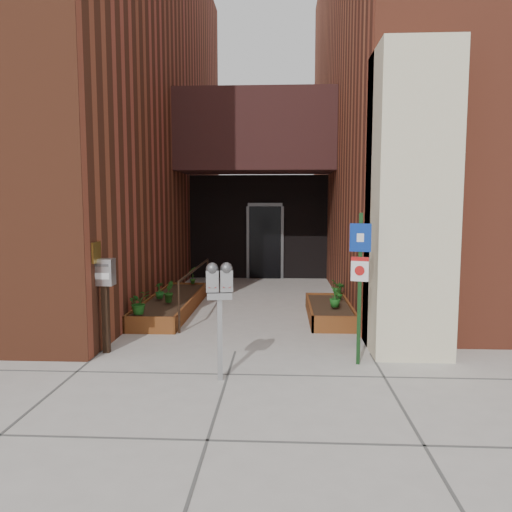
# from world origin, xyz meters

# --- Properties ---
(ground) EXTENTS (80.00, 80.00, 0.00)m
(ground) POSITION_xyz_m (0.00, 0.00, 0.00)
(ground) COLOR #9E9991
(ground) RESTS_ON ground
(architecture) EXTENTS (20.00, 14.60, 10.00)m
(architecture) POSITION_xyz_m (-0.18, 6.89, 4.98)
(architecture) COLOR brown
(architecture) RESTS_ON ground
(planter_left) EXTENTS (0.90, 3.60, 0.30)m
(planter_left) POSITION_xyz_m (-1.55, 2.70, 0.13)
(planter_left) COLOR brown
(planter_left) RESTS_ON ground
(planter_right) EXTENTS (0.80, 2.20, 0.30)m
(planter_right) POSITION_xyz_m (1.60, 2.20, 0.13)
(planter_right) COLOR brown
(planter_right) RESTS_ON ground
(handrail) EXTENTS (0.04, 3.34, 0.90)m
(handrail) POSITION_xyz_m (-1.05, 2.65, 0.75)
(handrail) COLOR black
(handrail) RESTS_ON ground
(parking_meter) EXTENTS (0.34, 0.18, 1.49)m
(parking_meter) POSITION_xyz_m (-0.08, -1.19, 1.15)
(parking_meter) COLOR #969698
(parking_meter) RESTS_ON ground
(sign_post) EXTENTS (0.28, 0.11, 2.08)m
(sign_post) POSITION_xyz_m (1.74, -0.49, 1.28)
(sign_post) COLOR #143716
(sign_post) RESTS_ON ground
(payment_dropbox) EXTENTS (0.28, 0.22, 1.40)m
(payment_dropbox) POSITION_xyz_m (-1.90, -0.14, 1.01)
(payment_dropbox) COLOR black
(payment_dropbox) RESTS_ON ground
(shrub_left_a) EXTENTS (0.52, 0.52, 0.41)m
(shrub_left_a) POSITION_xyz_m (-1.77, 1.10, 0.50)
(shrub_left_a) COLOR #1C5B1A
(shrub_left_a) RESTS_ON planter_left
(shrub_left_b) EXTENTS (0.25, 0.25, 0.40)m
(shrub_left_b) POSITION_xyz_m (-1.49, 2.15, 0.50)
(shrub_left_b) COLOR #1E5317
(shrub_left_b) RESTS_ON planter_left
(shrub_left_c) EXTENTS (0.25, 0.25, 0.32)m
(shrub_left_c) POSITION_xyz_m (-1.75, 2.50, 0.46)
(shrub_left_c) COLOR #1B611F
(shrub_left_c) RESTS_ON planter_left
(shrub_left_d) EXTENTS (0.29, 0.29, 0.41)m
(shrub_left_d) POSITION_xyz_m (-1.41, 4.30, 0.51)
(shrub_left_d) COLOR #225317
(shrub_left_d) RESTS_ON planter_left
(shrub_right_a) EXTENTS (0.26, 0.26, 0.37)m
(shrub_right_a) POSITION_xyz_m (1.67, 1.87, 0.48)
(shrub_right_a) COLOR #195A1A
(shrub_right_a) RESTS_ON planter_right
(shrub_right_b) EXTENTS (0.24, 0.24, 0.34)m
(shrub_right_b) POSITION_xyz_m (1.85, 2.62, 0.47)
(shrub_right_b) COLOR #1B601B
(shrub_right_b) RESTS_ON planter_right
(shrub_right_c) EXTENTS (0.29, 0.29, 0.31)m
(shrub_right_c) POSITION_xyz_m (1.85, 3.10, 0.46)
(shrub_right_c) COLOR #265919
(shrub_right_c) RESTS_ON planter_right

